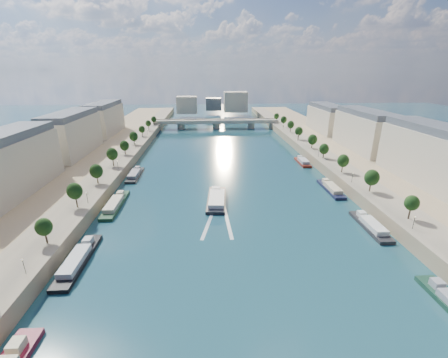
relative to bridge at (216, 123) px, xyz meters
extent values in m
plane|color=#0C2D35|center=(0.00, -141.42, -5.08)|extent=(700.00, 700.00, 0.00)
cube|color=#9E8460|center=(-72.00, -141.42, -2.58)|extent=(44.00, 520.00, 5.00)
cube|color=#9E8460|center=(72.00, -141.42, -2.58)|extent=(44.00, 520.00, 5.00)
cube|color=gray|center=(-57.00, -141.42, -0.03)|extent=(14.00, 520.00, 0.10)
cube|color=gray|center=(57.00, -141.42, -0.03)|extent=(14.00, 520.00, 0.10)
cylinder|color=#382B1E|center=(-55.00, -199.42, 1.83)|extent=(0.50, 0.50, 3.82)
ellipsoid|color=#113413|center=(-55.00, -199.42, 5.42)|extent=(4.80, 4.80, 5.52)
cylinder|color=#382B1E|center=(-55.00, -175.42, 1.83)|extent=(0.50, 0.50, 3.82)
ellipsoid|color=#113413|center=(-55.00, -175.42, 5.42)|extent=(4.80, 4.80, 5.52)
cylinder|color=#382B1E|center=(-55.00, -151.42, 1.83)|extent=(0.50, 0.50, 3.82)
ellipsoid|color=#113413|center=(-55.00, -151.42, 5.42)|extent=(4.80, 4.80, 5.52)
cylinder|color=#382B1E|center=(-55.00, -127.42, 1.83)|extent=(0.50, 0.50, 3.82)
ellipsoid|color=#113413|center=(-55.00, -127.42, 5.42)|extent=(4.80, 4.80, 5.52)
cylinder|color=#382B1E|center=(-55.00, -103.42, 1.83)|extent=(0.50, 0.50, 3.82)
ellipsoid|color=#113413|center=(-55.00, -103.42, 5.42)|extent=(4.80, 4.80, 5.52)
cylinder|color=#382B1E|center=(-55.00, -79.42, 1.83)|extent=(0.50, 0.50, 3.82)
ellipsoid|color=#113413|center=(-55.00, -79.42, 5.42)|extent=(4.80, 4.80, 5.52)
cylinder|color=#382B1E|center=(-55.00, -55.42, 1.83)|extent=(0.50, 0.50, 3.82)
ellipsoid|color=#113413|center=(-55.00, -55.42, 5.42)|extent=(4.80, 4.80, 5.52)
cylinder|color=#382B1E|center=(-55.00, -31.42, 1.83)|extent=(0.50, 0.50, 3.82)
ellipsoid|color=#113413|center=(-55.00, -31.42, 5.42)|extent=(4.80, 4.80, 5.52)
cylinder|color=#382B1E|center=(-55.00, -7.42, 1.83)|extent=(0.50, 0.50, 3.82)
ellipsoid|color=#113413|center=(-55.00, -7.42, 5.42)|extent=(4.80, 4.80, 5.52)
cylinder|color=#382B1E|center=(55.00, -191.42, 1.83)|extent=(0.50, 0.50, 3.82)
ellipsoid|color=#113413|center=(55.00, -191.42, 5.42)|extent=(4.80, 4.80, 5.52)
cylinder|color=#382B1E|center=(55.00, -167.42, 1.83)|extent=(0.50, 0.50, 3.82)
ellipsoid|color=#113413|center=(55.00, -167.42, 5.42)|extent=(4.80, 4.80, 5.52)
cylinder|color=#382B1E|center=(55.00, -143.42, 1.83)|extent=(0.50, 0.50, 3.82)
ellipsoid|color=#113413|center=(55.00, -143.42, 5.42)|extent=(4.80, 4.80, 5.52)
cylinder|color=#382B1E|center=(55.00, -119.42, 1.83)|extent=(0.50, 0.50, 3.82)
ellipsoid|color=#113413|center=(55.00, -119.42, 5.42)|extent=(4.80, 4.80, 5.52)
cylinder|color=#382B1E|center=(55.00, -95.42, 1.83)|extent=(0.50, 0.50, 3.82)
ellipsoid|color=#113413|center=(55.00, -95.42, 5.42)|extent=(4.80, 4.80, 5.52)
cylinder|color=#382B1E|center=(55.00, -71.42, 1.83)|extent=(0.50, 0.50, 3.82)
ellipsoid|color=#113413|center=(55.00, -71.42, 5.42)|extent=(4.80, 4.80, 5.52)
cylinder|color=#382B1E|center=(55.00, -47.42, 1.83)|extent=(0.50, 0.50, 3.82)
ellipsoid|color=#113413|center=(55.00, -47.42, 5.42)|extent=(4.80, 4.80, 5.52)
cylinder|color=#382B1E|center=(55.00, -23.42, 1.83)|extent=(0.50, 0.50, 3.82)
ellipsoid|color=#113413|center=(55.00, -23.42, 5.42)|extent=(4.80, 4.80, 5.52)
cylinder|color=#382B1E|center=(55.00, 0.58, 1.83)|extent=(0.50, 0.50, 3.82)
ellipsoid|color=#113413|center=(55.00, 0.58, 5.42)|extent=(4.80, 4.80, 5.52)
cylinder|color=black|center=(-52.50, -211.42, 1.92)|extent=(0.14, 0.14, 4.00)
sphere|color=#FFE5B2|center=(-52.50, -211.42, 4.02)|extent=(0.36, 0.36, 0.36)
cylinder|color=black|center=(-52.50, -171.42, 1.92)|extent=(0.14, 0.14, 4.00)
sphere|color=#FFE5B2|center=(-52.50, -171.42, 4.02)|extent=(0.36, 0.36, 0.36)
cylinder|color=black|center=(-52.50, -131.42, 1.92)|extent=(0.14, 0.14, 4.00)
sphere|color=#FFE5B2|center=(-52.50, -131.42, 4.02)|extent=(0.36, 0.36, 0.36)
cylinder|color=black|center=(-52.50, -91.42, 1.92)|extent=(0.14, 0.14, 4.00)
sphere|color=#FFE5B2|center=(-52.50, -91.42, 4.02)|extent=(0.36, 0.36, 0.36)
cylinder|color=black|center=(-52.50, -51.42, 1.92)|extent=(0.14, 0.14, 4.00)
sphere|color=#FFE5B2|center=(-52.50, -51.42, 4.02)|extent=(0.36, 0.36, 0.36)
cylinder|color=black|center=(52.50, -196.42, 1.92)|extent=(0.14, 0.14, 4.00)
sphere|color=#FFE5B2|center=(52.50, -196.42, 4.02)|extent=(0.36, 0.36, 0.36)
cylinder|color=black|center=(52.50, -156.42, 1.92)|extent=(0.14, 0.14, 4.00)
sphere|color=#FFE5B2|center=(52.50, -156.42, 4.02)|extent=(0.36, 0.36, 0.36)
cylinder|color=black|center=(52.50, -116.42, 1.92)|extent=(0.14, 0.14, 4.00)
sphere|color=#FFE5B2|center=(52.50, -116.42, 4.02)|extent=(0.36, 0.36, 0.36)
cylinder|color=black|center=(52.50, -76.42, 1.92)|extent=(0.14, 0.14, 4.00)
sphere|color=#FFE5B2|center=(52.50, -76.42, 4.02)|extent=(0.36, 0.36, 0.36)
cylinder|color=black|center=(52.50, -36.42, 1.92)|extent=(0.14, 0.14, 4.00)
sphere|color=#FFE5B2|center=(52.50, -36.42, 4.02)|extent=(0.36, 0.36, 0.36)
cube|color=beige|center=(-85.00, -158.42, 9.92)|extent=(16.00, 52.00, 20.00)
cube|color=#474C54|center=(-85.00, -158.42, 21.52)|extent=(14.72, 50.44, 3.20)
cube|color=beige|center=(-85.00, -100.42, 9.92)|extent=(16.00, 52.00, 20.00)
cube|color=#474C54|center=(-85.00, -100.42, 21.52)|extent=(14.72, 50.44, 3.20)
cube|color=beige|center=(-85.00, -42.42, 9.92)|extent=(16.00, 52.00, 20.00)
cube|color=#474C54|center=(-85.00, -42.42, 21.52)|extent=(14.72, 50.44, 3.20)
cube|color=beige|center=(85.00, -158.42, 9.92)|extent=(16.00, 52.00, 20.00)
cube|color=#474C54|center=(85.00, -158.42, 21.52)|extent=(14.72, 50.44, 3.20)
cube|color=beige|center=(85.00, -100.42, 9.92)|extent=(16.00, 52.00, 20.00)
cube|color=#474C54|center=(85.00, -100.42, 21.52)|extent=(14.72, 50.44, 3.20)
cube|color=beige|center=(85.00, -42.42, 9.92)|extent=(16.00, 52.00, 20.00)
cube|color=#474C54|center=(85.00, -42.42, 21.52)|extent=(14.72, 50.44, 3.20)
cube|color=beige|center=(-30.00, 68.58, 8.92)|extent=(22.00, 18.00, 18.00)
cube|color=beige|center=(25.00, 78.58, 10.92)|extent=(26.00, 20.00, 22.00)
cube|color=#474C54|center=(0.00, 93.58, 6.92)|extent=(18.00, 16.00, 14.00)
cube|color=#C1B79E|center=(0.00, 0.00, 1.12)|extent=(112.00, 11.00, 2.20)
cube|color=#C1B79E|center=(0.00, -5.00, 2.62)|extent=(112.00, 0.80, 0.90)
cube|color=#C1B79E|center=(0.00, 5.00, 2.62)|extent=(112.00, 0.80, 0.90)
cylinder|color=#C1B79E|center=(-32.00, 0.00, -2.58)|extent=(6.40, 6.40, 5.00)
cylinder|color=#C1B79E|center=(0.00, 0.00, -2.58)|extent=(6.40, 6.40, 5.00)
cylinder|color=#C1B79E|center=(32.00, 0.00, -2.58)|extent=(6.40, 6.40, 5.00)
cube|color=#C1B79E|center=(-52.00, 0.00, -2.58)|extent=(6.00, 12.00, 5.00)
cube|color=#C1B79E|center=(52.00, 0.00, -2.58)|extent=(6.00, 12.00, 5.00)
cube|color=black|center=(-5.61, -160.99, -4.78)|extent=(9.15, 25.79, 1.81)
cube|color=white|center=(-5.61, -163.01, -3.06)|extent=(7.17, 16.86, 1.63)
cube|color=white|center=(-5.61, -153.39, -2.98)|extent=(3.84, 3.31, 1.80)
cube|color=silver|center=(-8.81, -177.99, -5.06)|extent=(6.31, 25.72, 0.04)
cube|color=silver|center=(-2.41, -177.99, -5.06)|extent=(2.38, 26.03, 0.04)
cube|color=beige|center=(-45.50, -228.79, -2.98)|extent=(2.50, 2.90, 1.80)
cube|color=black|center=(-45.50, -200.09, -4.78)|extent=(5.00, 25.51, 1.80)
cube|color=#B5BCC2|center=(-45.50, -202.13, -3.08)|extent=(4.10, 14.03, 1.60)
cube|color=#B5BCC2|center=(-45.50, -192.44, -2.98)|extent=(2.50, 3.06, 1.80)
cube|color=#1A4125|center=(-45.50, -163.52, -4.78)|extent=(5.00, 26.24, 1.80)
cube|color=beige|center=(-45.50, -165.62, -3.08)|extent=(4.10, 14.43, 1.60)
cube|color=beige|center=(-45.50, -155.65, -2.98)|extent=(2.50, 3.15, 1.80)
cube|color=black|center=(-45.50, -128.34, -4.78)|extent=(5.00, 22.28, 1.80)
cube|color=gray|center=(-45.50, -130.12, -3.08)|extent=(4.10, 12.26, 1.60)
cube|color=gray|center=(-45.50, -121.65, -2.98)|extent=(2.50, 2.67, 1.80)
cube|color=gray|center=(45.50, -217.05, -2.98)|extent=(2.50, 2.56, 1.80)
cube|color=#272629|center=(45.50, -186.30, -4.78)|extent=(5.00, 21.34, 1.80)
cube|color=silver|center=(45.50, -188.01, -3.08)|extent=(4.10, 11.74, 1.60)
cube|color=silver|center=(45.50, -179.90, -2.98)|extent=(2.50, 2.56, 1.80)
cube|color=#191C37|center=(45.50, -152.57, -4.78)|extent=(5.00, 22.08, 1.80)
cube|color=beige|center=(45.50, -154.34, -3.08)|extent=(4.10, 12.14, 1.60)
cube|color=beige|center=(45.50, -145.95, -2.98)|extent=(2.50, 2.65, 1.80)
cube|color=maroon|center=(45.50, -111.66, -4.78)|extent=(5.00, 18.07, 1.80)
cube|color=#A9ADB5|center=(45.50, -113.10, -3.08)|extent=(4.10, 9.94, 1.60)
cube|color=#A9ADB5|center=(45.50, -106.24, -2.98)|extent=(2.50, 2.17, 1.80)
camera|label=1|loc=(-9.28, -272.76, 45.37)|focal=24.00mm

